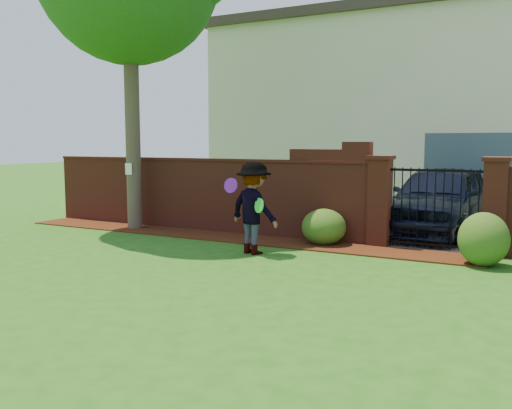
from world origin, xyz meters
The scene contains 15 objects.
ground centered at (0.00, 0.00, -0.01)m, with size 80.00×80.00×0.01m, color #235916.
mulch_bed centered at (-0.95, 3.34, 0.01)m, with size 11.10×1.08×0.03m, color #37170A.
brick_wall centered at (-2.01, 4.00, 0.93)m, with size 8.70×0.31×2.16m.
pillar_left centered at (2.40, 4.00, 0.96)m, with size 0.50×0.50×1.88m.
pillar_right centered at (4.60, 4.00, 0.96)m, with size 0.50×0.50×1.88m.
iron_gate centered at (3.50, 4.00, 0.85)m, with size 1.78×0.03×1.60m.
driveway centered at (3.50, 8.00, 0.01)m, with size 3.20×8.00×0.01m, color gray.
house centered at (1.00, 12.00, 3.16)m, with size 12.40×6.40×6.30m.
car centered at (3.20, 5.96, 0.81)m, with size 1.92×4.76×1.62m, color black.
paper_notice centered at (-3.60, 3.21, 1.50)m, with size 0.20×0.01×0.28m, color white.
shrub_left centered at (1.35, 3.56, 0.38)m, with size 0.94×0.94×0.77m, color #235218.
shrub_middle centered at (4.52, 2.97, 0.48)m, with size 0.86×0.86×0.95m, color #235218.
man centered at (0.45, 2.05, 0.89)m, with size 1.15×0.66×1.78m, color gray.
frisbee_purple centered at (0.04, 1.95, 1.32)m, with size 0.30×0.30×0.03m, color purple.
frisbee_green centered at (0.72, 1.82, 0.98)m, with size 0.28×0.28×0.03m, color green.
Camera 1 is at (5.44, -7.22, 2.17)m, focal length 38.71 mm.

